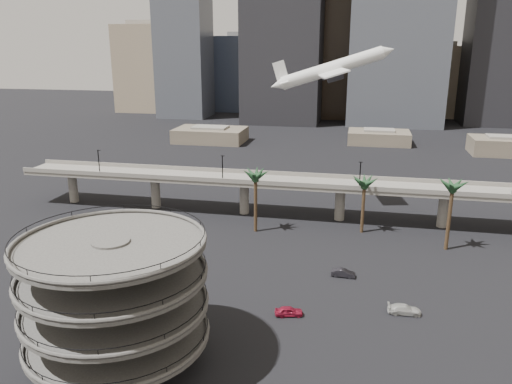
% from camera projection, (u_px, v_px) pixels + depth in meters
% --- Properties ---
extents(ground, '(700.00, 700.00, 0.00)m').
position_uv_depth(ground, '(231.00, 356.00, 63.21)').
color(ground, black).
rests_on(ground, ground).
extents(parking_ramp, '(22.20, 22.20, 17.35)m').
position_uv_depth(parking_ramp, '(115.00, 291.00, 59.23)').
color(parking_ramp, '#454340').
rests_on(parking_ramp, ground).
extents(overpass, '(130.00, 9.30, 14.70)m').
position_uv_depth(overpass, '(291.00, 186.00, 112.76)').
color(overpass, slate).
rests_on(overpass, ground).
extents(palm_trees, '(42.40, 10.40, 14.00)m').
position_uv_depth(palm_trees, '(355.00, 184.00, 99.13)').
color(palm_trees, '#442F1D').
rests_on(palm_trees, ground).
extents(low_buildings, '(135.00, 27.50, 6.80)m').
position_uv_depth(low_buildings, '(340.00, 138.00, 194.62)').
color(low_buildings, brown).
rests_on(low_buildings, ground).
extents(skyline, '(269.00, 86.00, 109.48)m').
position_uv_depth(skyline, '(366.00, 41.00, 252.70)').
color(skyline, gray).
rests_on(skyline, ground).
extents(airborne_jet, '(30.29, 27.34, 11.90)m').
position_uv_depth(airborne_jet, '(331.00, 69.00, 120.07)').
color(airborne_jet, white).
rests_on(airborne_jet, ground).
extents(car_a, '(4.35, 2.55, 1.39)m').
position_uv_depth(car_a, '(289.00, 311.00, 72.51)').
color(car_a, maroon).
rests_on(car_a, ground).
extents(car_b, '(4.14, 1.63, 1.34)m').
position_uv_depth(car_b, '(343.00, 273.00, 84.73)').
color(car_b, black).
rests_on(car_b, ground).
extents(car_c, '(4.90, 2.18, 1.40)m').
position_uv_depth(car_c, '(404.00, 309.00, 73.01)').
color(car_c, '#B3B3AF').
rests_on(car_c, ground).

